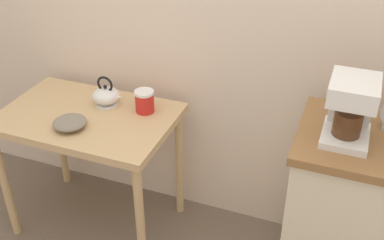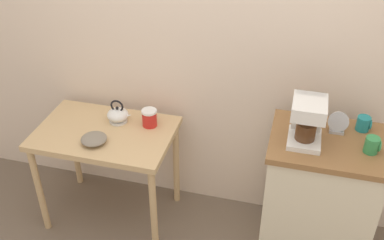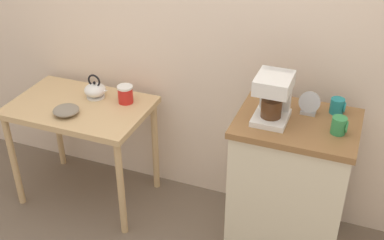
# 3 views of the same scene
# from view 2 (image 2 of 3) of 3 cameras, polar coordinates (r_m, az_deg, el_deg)

# --- Properties ---
(ground_plane) EXTENTS (8.00, 8.00, 0.00)m
(ground_plane) POSITION_cam_2_polar(r_m,az_deg,el_deg) (3.25, 0.50, -13.98)
(ground_plane) COLOR #6B5B4C
(back_wall) EXTENTS (4.40, 0.10, 2.80)m
(back_wall) POSITION_cam_2_polar(r_m,az_deg,el_deg) (2.78, 4.98, 12.51)
(back_wall) COLOR beige
(back_wall) RESTS_ON ground_plane
(wooden_table) EXTENTS (0.88, 0.58, 0.73)m
(wooden_table) POSITION_cam_2_polar(r_m,az_deg,el_deg) (3.02, -10.76, -2.84)
(wooden_table) COLOR tan
(wooden_table) RESTS_ON ground_plane
(kitchen_counter) EXTENTS (0.65, 0.51, 0.90)m
(kitchen_counter) POSITION_cam_2_polar(r_m,az_deg,el_deg) (2.92, 15.44, -9.67)
(kitchen_counter) COLOR beige
(kitchen_counter) RESTS_ON ground_plane
(bowl_stoneware) EXTENTS (0.16, 0.16, 0.05)m
(bowl_stoneware) POSITION_cam_2_polar(r_m,az_deg,el_deg) (2.85, -12.22, -2.35)
(bowl_stoneware) COLOR gray
(bowl_stoneware) RESTS_ON wooden_table
(teakettle) EXTENTS (0.17, 0.14, 0.16)m
(teakettle) POSITION_cam_2_polar(r_m,az_deg,el_deg) (3.01, -9.27, 0.65)
(teakettle) COLOR white
(teakettle) RESTS_ON wooden_table
(canister_enamel) EXTENTS (0.10, 0.10, 0.12)m
(canister_enamel) POSITION_cam_2_polar(r_m,az_deg,el_deg) (2.95, -5.36, 0.27)
(canister_enamel) COLOR red
(canister_enamel) RESTS_ON wooden_table
(coffee_maker) EXTENTS (0.18, 0.22, 0.26)m
(coffee_maker) POSITION_cam_2_polar(r_m,az_deg,el_deg) (2.53, 14.31, 0.22)
(coffee_maker) COLOR white
(coffee_maker) RESTS_ON kitchen_counter
(mug_tall_green) EXTENTS (0.08, 0.08, 0.09)m
(mug_tall_green) POSITION_cam_2_polar(r_m,az_deg,el_deg) (2.60, 21.70, -2.95)
(mug_tall_green) COLOR #338C4C
(mug_tall_green) RESTS_ON kitchen_counter
(mug_dark_teal) EXTENTS (0.08, 0.08, 0.09)m
(mug_dark_teal) POSITION_cam_2_polar(r_m,az_deg,el_deg) (2.77, 20.76, -0.42)
(mug_dark_teal) COLOR teal
(mug_dark_teal) RESTS_ON kitchen_counter
(table_clock) EXTENTS (0.12, 0.06, 0.13)m
(table_clock) POSITION_cam_2_polar(r_m,az_deg,el_deg) (2.69, 17.87, -0.45)
(table_clock) COLOR #B2B5BA
(table_clock) RESTS_ON kitchen_counter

